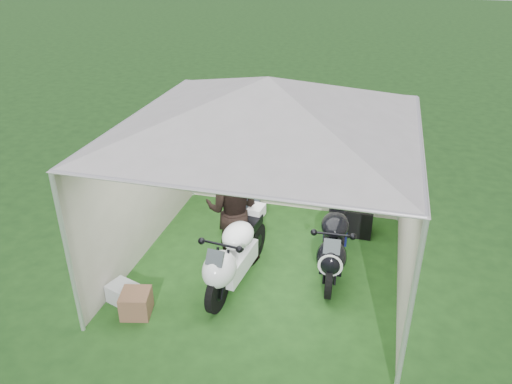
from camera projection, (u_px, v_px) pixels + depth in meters
ground at (266, 266)px, 7.85m from camera, size 80.00×80.00×0.00m
canopy_tent at (269, 107)px, 6.70m from camera, size 5.66×5.66×3.00m
motorcycle_white at (234, 254)px, 7.18m from camera, size 0.58×1.98×0.97m
motorcycle_black at (333, 243)px, 7.46m from camera, size 0.49×1.93×0.95m
paddock_stand at (335, 234)px, 8.40m from camera, size 0.41×0.27×0.30m
person_dark_jacket at (232, 209)px, 7.65m from camera, size 0.91×0.73×1.78m
person_blue_jacket at (250, 192)px, 8.34m from camera, size 0.56×0.69×1.62m
equipment_box at (358, 221)px, 8.60m from camera, size 0.50×0.40×0.50m
crate_0 at (124, 293)px, 7.03m from camera, size 0.49×0.43×0.27m
crate_1 at (136, 303)px, 6.79m from camera, size 0.47×0.47×0.35m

